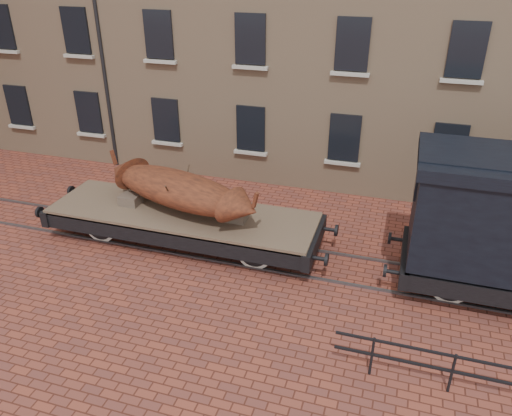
% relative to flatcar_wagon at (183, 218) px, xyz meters
% --- Properties ---
extents(ground, '(90.00, 90.00, 0.00)m').
position_rel_flatcar_wagon_xyz_m(ground, '(3.10, -0.00, -0.87)').
color(ground, brown).
extents(rail_track, '(30.00, 1.52, 0.06)m').
position_rel_flatcar_wagon_xyz_m(rail_track, '(3.10, -0.00, -0.84)').
color(rail_track, '#59595E').
rests_on(rail_track, ground).
extents(flatcar_wagon, '(9.24, 2.51, 1.39)m').
position_rel_flatcar_wagon_xyz_m(flatcar_wagon, '(0.00, 0.00, 0.00)').
color(flatcar_wagon, brown).
rests_on(flatcar_wagon, ground).
extents(iron_boat, '(5.59, 2.89, 1.39)m').
position_rel_flatcar_wagon_xyz_m(iron_boat, '(-0.05, -0.00, 0.96)').
color(iron_boat, brown).
rests_on(iron_boat, flatcar_wagon).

